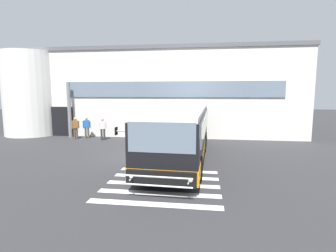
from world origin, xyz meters
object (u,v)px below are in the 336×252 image
entry_support_column (69,110)px  passenger_at_curb_edge (103,128)px  bus_main_foreground (180,134)px  passenger_by_doorway (87,126)px  passenger_near_column (75,126)px  safety_bollard_yellow (159,138)px

entry_support_column → passenger_at_curb_edge: size_ratio=2.60×
bus_main_foreground → passenger_by_doorway: (-7.76, 5.28, -0.40)m
passenger_by_doorway → bus_main_foreground: bearing=-34.2°
passenger_near_column → entry_support_column: bearing=140.3°
safety_bollard_yellow → passenger_at_curb_edge: bearing=167.7°
passenger_near_column → passenger_at_curb_edge: size_ratio=1.00×
entry_support_column → passenger_at_curb_edge: (3.05, -0.84, -1.25)m
passenger_by_doorway → entry_support_column: bearing=169.9°
bus_main_foreground → passenger_by_doorway: size_ratio=6.46×
bus_main_foreground → passenger_near_column: size_ratio=6.46×
bus_main_foreground → safety_bollard_yellow: (-1.82, 3.75, -0.88)m
bus_main_foreground → passenger_at_curb_edge: bearing=142.9°
passenger_by_doorway → safety_bollard_yellow: passenger_by_doorway is taller
passenger_at_curb_edge → passenger_near_column: bearing=175.2°
bus_main_foreground → passenger_at_curb_edge: bus_main_foreground is taller
passenger_near_column → safety_bollard_yellow: bearing=-9.8°
passenger_near_column → passenger_by_doorway: 0.84m
bus_main_foreground → passenger_near_column: 9.83m
passenger_by_doorway → passenger_at_curb_edge: bearing=-20.3°
entry_support_column → passenger_by_doorway: size_ratio=2.60×
entry_support_column → bus_main_foreground: bearing=-30.9°
bus_main_foreground → passenger_at_curb_edge: (-6.23, 4.71, -0.40)m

